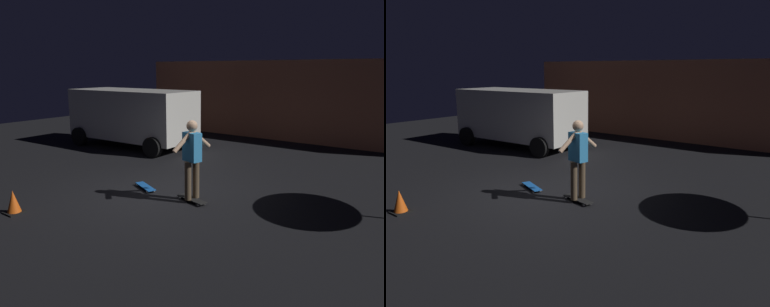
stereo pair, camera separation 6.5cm
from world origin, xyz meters
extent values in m
plane|color=black|center=(0.00, 0.00, 0.00)|extent=(28.00, 28.00, 0.00)
cube|color=#B76B4C|center=(-0.84, 9.21, 1.54)|extent=(12.34, 3.15, 3.08)
cube|color=silver|center=(-4.39, 3.41, 1.18)|extent=(4.66, 2.06, 1.70)
cube|color=black|center=(-6.67, 3.33, 1.53)|extent=(0.12, 1.75, 0.64)
cylinder|color=black|center=(-6.11, 2.36, 0.33)|extent=(0.67, 0.24, 0.66)
cylinder|color=black|center=(-6.18, 4.34, 0.33)|extent=(0.67, 0.24, 0.66)
cylinder|color=black|center=(-2.61, 2.48, 0.33)|extent=(0.67, 0.24, 0.66)
cylinder|color=black|center=(-2.68, 4.46, 0.33)|extent=(0.67, 0.24, 0.66)
cube|color=black|center=(0.83, -0.05, 0.06)|extent=(0.81, 0.38, 0.02)
sphere|color=silver|center=(1.15, -0.04, 0.03)|extent=(0.05, 0.05, 0.05)
sphere|color=silver|center=(1.11, -0.20, 0.03)|extent=(0.05, 0.05, 0.05)
sphere|color=silver|center=(0.56, 0.11, 0.03)|extent=(0.05, 0.05, 0.05)
sphere|color=silver|center=(0.52, -0.06, 0.03)|extent=(0.05, 0.05, 0.05)
cube|color=#1959B2|center=(-0.57, 0.00, 0.06)|extent=(0.79, 0.50, 0.02)
sphere|color=silver|center=(-0.26, -0.05, 0.03)|extent=(0.05, 0.05, 0.05)
sphere|color=silver|center=(-0.32, -0.20, 0.03)|extent=(0.05, 0.05, 0.05)
sphere|color=silver|center=(-0.81, 0.19, 0.03)|extent=(0.05, 0.05, 0.05)
sphere|color=silver|center=(-0.87, 0.04, 0.03)|extent=(0.05, 0.05, 0.05)
cylinder|color=brown|center=(0.86, 0.06, 0.48)|extent=(0.14, 0.14, 0.82)
cylinder|color=brown|center=(0.81, -0.16, 0.48)|extent=(0.14, 0.14, 0.82)
cube|color=#338CCC|center=(0.83, -0.05, 1.19)|extent=(0.42, 0.30, 0.60)
sphere|color=tan|center=(0.83, -0.05, 1.62)|extent=(0.23, 0.23, 0.23)
cylinder|color=tan|center=(0.89, 0.17, 1.34)|extent=(0.22, 0.55, 0.46)
cylinder|color=tan|center=(0.78, -0.26, 1.34)|extent=(0.22, 0.55, 0.46)
cube|color=black|center=(-1.57, -2.64, 0.01)|extent=(0.34, 0.34, 0.03)
cone|color=#EA5914|center=(-1.57, -2.64, 0.23)|extent=(0.28, 0.28, 0.46)
camera|label=1|loc=(5.37, -6.16, 2.76)|focal=35.36mm
camera|label=2|loc=(5.42, -6.12, 2.76)|focal=35.36mm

